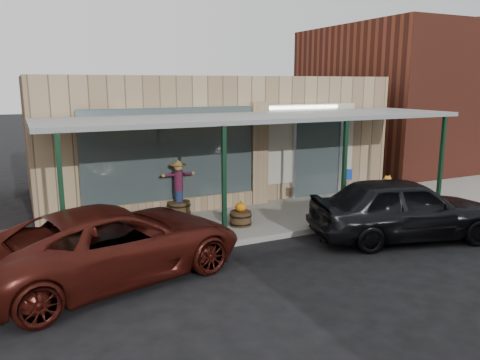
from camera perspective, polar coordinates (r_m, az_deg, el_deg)
name	(u,v)px	position (r m, az deg, el deg)	size (l,w,h in m)	color
ground	(336,264)	(10.89, 11.65, -9.97)	(120.00, 120.00, 0.00)	black
sidewalk	(261,219)	(13.73, 2.57, -4.81)	(40.00, 3.20, 0.15)	gray
storefront	(203,135)	(17.42, -4.47, 5.48)	(12.00, 6.25, 4.20)	tan
awning	(263,119)	(13.17, 2.77, 7.49)	(12.00, 3.00, 3.04)	slate
block_buildings_near	(240,89)	(19.07, 0.03, 11.09)	(61.00, 8.00, 8.00)	maroon
barrel_scarecrow	(179,197)	(13.83, -7.45, -2.05)	(1.00, 0.76, 1.66)	#452E1B
barrel_pumpkin	(241,217)	(12.83, 0.08, -4.50)	(0.71, 0.71, 0.69)	#452E1B
handicap_sign	(346,187)	(13.63, 12.83, -0.84)	(0.28, 0.14, 1.45)	gray
parked_sedan	(404,208)	(12.78, 19.32, -3.26)	(5.15, 3.12, 1.64)	black
car_maroon	(115,242)	(10.06, -15.00, -7.37)	(2.52, 5.46, 1.52)	#42120D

